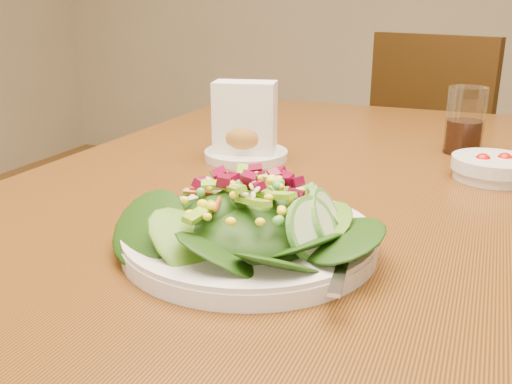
{
  "coord_description": "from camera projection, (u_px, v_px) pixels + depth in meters",
  "views": [
    {
      "loc": [
        0.27,
        -0.87,
        1.03
      ],
      "look_at": [
        0.03,
        -0.28,
        0.81
      ],
      "focal_mm": 40.0,
      "sensor_mm": 36.0,
      "label": 1
    }
  ],
  "objects": [
    {
      "name": "dining_table",
      "position": [
        305.0,
        232.0,
        0.98
      ],
      "size": [
        0.9,
        1.4,
        0.75
      ],
      "color": "brown",
      "rests_on": "ground_plane"
    },
    {
      "name": "chair_far",
      "position": [
        441.0,
        167.0,
        1.92
      ],
      "size": [
        0.56,
        0.56,
        0.93
      ],
      "rotation": [
        0.0,
        0.0,
        2.75
      ],
      "color": "black",
      "rests_on": "ground_plane"
    },
    {
      "name": "salad_plate",
      "position": [
        258.0,
        224.0,
        0.66
      ],
      "size": [
        0.3,
        0.3,
        0.09
      ],
      "rotation": [
        0.0,
        0.0,
        -0.15
      ],
      "color": "silver",
      "rests_on": "dining_table"
    },
    {
      "name": "bread_plate",
      "position": [
        246.0,
        142.0,
        1.04
      ],
      "size": [
        0.15,
        0.15,
        0.08
      ],
      "color": "silver",
      "rests_on": "dining_table"
    },
    {
      "name": "tomato_bowl",
      "position": [
        493.0,
        168.0,
        0.92
      ],
      "size": [
        0.13,
        0.13,
        0.04
      ],
      "color": "silver",
      "rests_on": "dining_table"
    },
    {
      "name": "drinking_glass",
      "position": [
        465.0,
        125.0,
        1.07
      ],
      "size": [
        0.07,
        0.07,
        0.12
      ],
      "color": "silver",
      "rests_on": "dining_table"
    },
    {
      "name": "napkin_holder",
      "position": [
        245.0,
        119.0,
        1.02
      ],
      "size": [
        0.12,
        0.08,
        0.14
      ],
      "rotation": [
        0.0,
        0.0,
        0.23
      ],
      "color": "white",
      "rests_on": "dining_table"
    }
  ]
}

